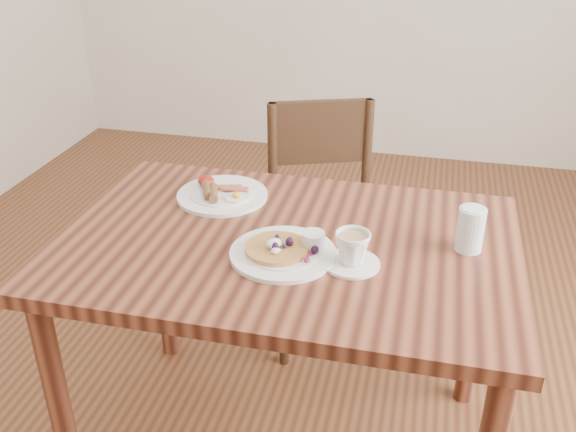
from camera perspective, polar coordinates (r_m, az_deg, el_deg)
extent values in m
cube|color=brown|center=(1.70, 0.00, -2.68)|extent=(1.20, 0.80, 0.04)
cylinder|color=brown|center=(1.87, -19.64, -15.75)|extent=(0.06, 0.06, 0.71)
cylinder|color=brown|center=(2.17, 16.37, -8.35)|extent=(0.06, 0.06, 0.71)
cylinder|color=brown|center=(2.33, -11.09, -4.86)|extent=(0.06, 0.06, 0.71)
cube|color=#392514|center=(2.35, 3.48, -1.25)|extent=(0.54, 0.54, 0.04)
cylinder|color=#392514|center=(2.31, -0.35, -8.79)|extent=(0.04, 0.04, 0.43)
cylinder|color=#392514|center=(2.37, 8.41, -8.06)|extent=(0.04, 0.04, 0.43)
cylinder|color=#392514|center=(2.61, -1.28, -4.09)|extent=(0.04, 0.04, 0.43)
cylinder|color=#392514|center=(2.66, 6.48, -3.56)|extent=(0.04, 0.04, 0.43)
cylinder|color=#392514|center=(2.46, 7.03, 5.43)|extent=(0.04, 0.04, 0.43)
cylinder|color=#392514|center=(2.40, -1.39, 5.07)|extent=(0.04, 0.04, 0.43)
cube|color=#392514|center=(2.39, 2.88, 7.46)|extent=(0.37, 0.16, 0.24)
cylinder|color=white|center=(1.62, -0.45, -3.35)|extent=(0.27, 0.27, 0.01)
cylinder|color=white|center=(1.61, -0.45, -3.13)|extent=(0.19, 0.19, 0.01)
cylinder|color=#B22D59|center=(1.61, 1.36, -3.06)|extent=(0.07, 0.07, 0.00)
cylinder|color=#C68C47|center=(1.61, -1.02, -2.88)|extent=(0.16, 0.16, 0.01)
ellipsoid|color=white|center=(1.60, -1.24, -2.43)|extent=(0.03, 0.03, 0.02)
ellipsoid|color=white|center=(1.58, -0.94, -3.07)|extent=(0.02, 0.02, 0.01)
cylinder|color=white|center=(1.62, 2.25, -2.11)|extent=(0.06, 0.06, 0.04)
cylinder|color=#591E07|center=(1.61, 2.26, -1.62)|extent=(0.05, 0.05, 0.00)
sphere|color=black|center=(1.61, 0.15, -2.29)|extent=(0.02, 0.02, 0.02)
sphere|color=#1E234C|center=(1.63, 0.14, -1.95)|extent=(0.01, 0.01, 0.01)
sphere|color=#1E234C|center=(1.64, -0.89, -1.71)|extent=(0.01, 0.01, 0.01)
sphere|color=#B21938|center=(1.62, -1.23, -2.18)|extent=(0.02, 0.02, 0.02)
sphere|color=black|center=(1.59, -1.24, -2.57)|extent=(0.02, 0.02, 0.02)
sphere|color=#1E234C|center=(1.58, -0.18, -2.94)|extent=(0.01, 0.01, 0.01)
sphere|color=#1E234C|center=(1.56, 1.53, -3.99)|extent=(0.01, 0.01, 0.01)
sphere|color=#B21938|center=(1.59, 2.30, -3.35)|extent=(0.01, 0.01, 0.01)
sphere|color=black|center=(1.62, 2.38, -2.49)|extent=(0.02, 0.02, 0.02)
cylinder|color=white|center=(1.92, -5.86, 1.85)|extent=(0.27, 0.27, 0.01)
cylinder|color=white|center=(1.92, -5.87, 2.04)|extent=(0.19, 0.19, 0.01)
cylinder|color=brown|center=(1.91, -7.22, 2.33)|extent=(0.06, 0.10, 0.03)
cylinder|color=brown|center=(1.89, -6.66, 2.06)|extent=(0.06, 0.10, 0.03)
cube|color=maroon|center=(1.94, -5.31, 2.57)|extent=(0.08, 0.04, 0.01)
cube|color=maroon|center=(1.92, -4.75, 2.42)|extent=(0.08, 0.03, 0.01)
cylinder|color=white|center=(1.87, -4.57, 1.64)|extent=(0.07, 0.07, 0.00)
ellipsoid|color=yellow|center=(1.87, -4.59, 1.92)|extent=(0.03, 0.03, 0.01)
ellipsoid|color=#A5190F|center=(1.97, -7.31, 3.16)|extent=(0.05, 0.05, 0.03)
cylinder|color=white|center=(1.59, 5.66, -4.21)|extent=(0.14, 0.14, 0.01)
imported|color=white|center=(1.57, 5.74, -2.82)|extent=(0.11, 0.11, 0.08)
cylinder|color=tan|center=(1.55, 5.79, -1.90)|extent=(0.07, 0.07, 0.00)
cylinder|color=silver|center=(1.68, 15.90, -1.15)|extent=(0.07, 0.07, 0.12)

